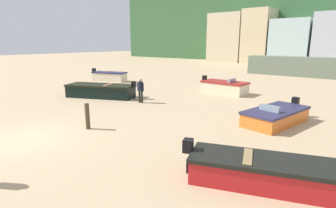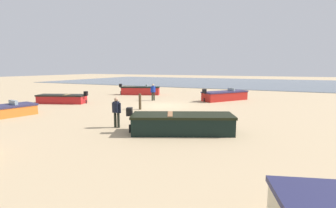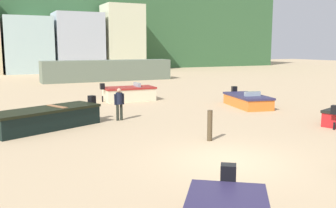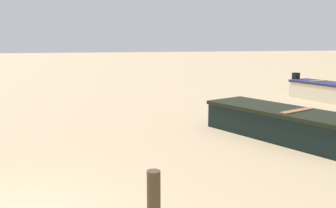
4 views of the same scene
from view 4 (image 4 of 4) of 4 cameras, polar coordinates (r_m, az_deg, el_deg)
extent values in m
cube|color=beige|center=(20.54, 22.58, 1.62)|extent=(3.66, 2.23, 0.81)
cube|color=#26274D|center=(20.48, 22.66, 2.91)|extent=(3.78, 2.33, 0.12)
cube|color=black|center=(21.67, 18.74, 3.97)|extent=(0.36, 0.39, 0.40)
cylinder|color=black|center=(21.76, 18.62, 1.75)|extent=(0.12, 0.12, 0.41)
cube|color=olive|center=(20.74, 21.74, 3.19)|extent=(0.55, 1.12, 0.08)
cube|color=black|center=(12.43, 16.43, -2.99)|extent=(5.07, 3.43, 0.81)
cube|color=black|center=(12.34, 16.54, -0.89)|extent=(5.19, 3.54, 0.12)
cube|color=#9D6841|center=(11.99, 18.84, -1.07)|extent=(0.78, 1.36, 0.08)
camera|label=1|loc=(7.98, -142.99, -1.83)|focal=28.50mm
camera|label=2|loc=(22.62, 36.55, 8.21)|focal=26.48mm
camera|label=3|loc=(17.02, -54.85, 7.58)|focal=40.04mm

